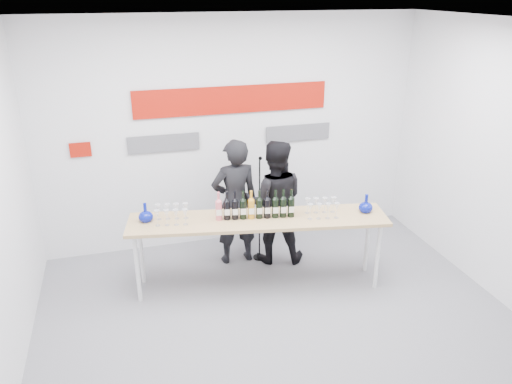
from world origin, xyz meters
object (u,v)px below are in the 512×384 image
presenter_right (274,202)px  mic_stand (259,229)px  tasting_table (258,223)px  presenter_left (235,202)px

presenter_right → mic_stand: 0.41m
tasting_table → presenter_right: bearing=66.8°
presenter_right → mic_stand: bearing=0.5°
tasting_table → mic_stand: size_ratio=2.11×
presenter_right → mic_stand: (-0.17, 0.05, -0.37)m
presenter_left → presenter_right: (0.48, -0.09, -0.01)m
tasting_table → presenter_left: 0.65m
presenter_left → mic_stand: bearing=167.7°
presenter_left → mic_stand: presenter_left is taller
tasting_table → presenter_right: 0.66m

